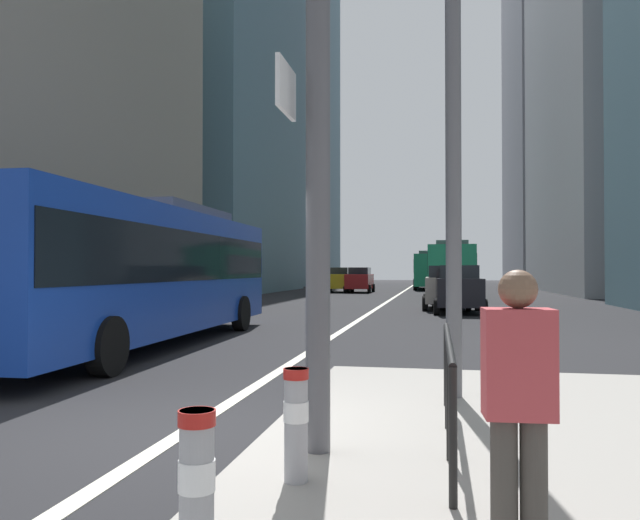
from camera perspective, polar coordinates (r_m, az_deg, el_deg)
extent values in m
plane|color=black|center=(26.37, 4.93, -4.74)|extent=(160.00, 160.00, 0.00)
cube|color=beige|center=(36.32, 6.55, -3.68)|extent=(0.20, 80.00, 0.01)
cube|color=slate|center=(52.02, -10.96, 13.83)|extent=(12.45, 20.44, 29.97)
cube|color=slate|center=(78.80, -3.40, 14.12)|extent=(10.23, 25.69, 44.38)
cube|color=gray|center=(82.63, 21.16, 16.49)|extent=(10.93, 20.82, 52.77)
cube|color=#14389E|center=(14.75, -16.08, -1.02)|extent=(2.84, 12.13, 2.75)
cube|color=black|center=(14.75, -16.07, 0.31)|extent=(2.88, 11.89, 1.10)
cube|color=#4C4C51|center=(16.47, -13.36, 4.30)|extent=(1.87, 4.39, 0.30)
cylinder|color=black|center=(10.83, -19.10, -7.55)|extent=(0.33, 1.01, 1.00)
cylinder|color=black|center=(17.98, -7.32, -4.93)|extent=(0.33, 1.01, 1.00)
cylinder|color=black|center=(18.80, -14.38, -4.73)|extent=(0.33, 1.01, 1.00)
cylinder|color=black|center=(16.38, -24.67, -5.88)|extent=(0.23, 0.64, 0.64)
cube|color=#198456|center=(38.26, 12.19, -0.95)|extent=(2.84, 11.45, 2.75)
cube|color=black|center=(38.27, 12.19, -0.43)|extent=(2.87, 11.23, 1.10)
cube|color=#4C4C51|center=(36.59, 12.17, 1.44)|extent=(1.87, 4.15, 0.30)
cylinder|color=black|center=(41.95, 10.59, -2.62)|extent=(0.33, 1.01, 1.00)
cylinder|color=black|center=(41.94, 13.87, -2.61)|extent=(0.33, 1.01, 1.00)
cylinder|color=black|center=(34.67, 10.18, -2.98)|extent=(0.33, 1.01, 1.00)
cylinder|color=black|center=(34.66, 14.15, -2.97)|extent=(0.33, 1.01, 1.00)
cube|color=#198456|center=(56.95, 10.12, -0.93)|extent=(2.53, 10.95, 2.75)
cube|color=black|center=(56.95, 10.12, -0.59)|extent=(2.57, 10.74, 1.10)
cube|color=#4C4C51|center=(55.33, 10.10, 0.65)|extent=(1.76, 3.95, 0.30)
cylinder|color=black|center=(60.49, 9.02, -2.09)|extent=(0.30, 1.00, 1.00)
cylinder|color=black|center=(60.47, 11.30, -2.09)|extent=(0.30, 1.00, 1.00)
cylinder|color=black|center=(53.49, 8.81, -2.25)|extent=(0.30, 1.00, 1.00)
cylinder|color=black|center=(53.47, 11.38, -2.24)|extent=(0.30, 1.00, 1.00)
cube|color=gold|center=(48.40, 1.79, -1.97)|extent=(1.90, 4.10, 1.10)
cube|color=black|center=(48.54, 1.81, -1.01)|extent=(1.56, 2.23, 0.52)
cylinder|color=black|center=(46.94, 2.68, -2.67)|extent=(0.24, 0.65, 0.64)
cylinder|color=black|center=(47.18, 0.48, -2.66)|extent=(0.24, 0.65, 0.64)
cylinder|color=black|center=(49.68, 3.04, -2.57)|extent=(0.24, 0.65, 0.64)
cylinder|color=black|center=(49.90, 0.95, -2.57)|extent=(0.24, 0.65, 0.64)
cube|color=#B2A899|center=(28.19, 11.58, -2.71)|extent=(1.81, 4.22, 1.10)
cube|color=black|center=(28.02, 11.58, -1.06)|extent=(1.51, 2.28, 0.52)
cylinder|color=black|center=(29.63, 9.76, -3.69)|extent=(0.22, 0.64, 0.64)
cylinder|color=black|center=(29.67, 13.29, -3.67)|extent=(0.22, 0.64, 0.64)
cylinder|color=black|center=(26.78, 9.69, -3.99)|extent=(0.22, 0.64, 0.64)
cylinder|color=black|center=(26.81, 13.59, -3.97)|extent=(0.22, 0.64, 0.64)
cube|color=black|center=(25.89, 12.66, -2.86)|extent=(1.89, 4.32, 1.10)
cube|color=black|center=(25.72, 12.67, -1.07)|extent=(1.55, 2.34, 0.52)
cylinder|color=black|center=(27.33, 10.57, -3.92)|extent=(0.24, 0.65, 0.64)
cylinder|color=black|center=(27.43, 14.39, -3.90)|extent=(0.24, 0.65, 0.64)
cylinder|color=black|center=(24.43, 10.72, -4.28)|extent=(0.24, 0.65, 0.64)
cylinder|color=black|center=(24.54, 14.99, -4.25)|extent=(0.24, 0.65, 0.64)
cube|color=maroon|center=(47.86, 3.69, -1.98)|extent=(1.79, 4.24, 1.10)
cube|color=black|center=(48.00, 3.71, -1.01)|extent=(1.50, 2.29, 0.52)
cylinder|color=black|center=(46.33, 4.59, -2.69)|extent=(0.22, 0.64, 0.64)
cylinder|color=black|center=(46.57, 2.36, -2.68)|extent=(0.22, 0.64, 0.64)
cylinder|color=black|center=(49.20, 4.96, -2.59)|extent=(0.22, 0.64, 0.64)
cylinder|color=black|center=(49.42, 2.86, -2.58)|extent=(0.22, 0.64, 0.64)
cylinder|color=#515156|center=(5.66, -0.19, 13.26)|extent=(0.22, 0.22, 6.00)
cube|color=white|center=(5.60, -3.16, 15.56)|extent=(0.04, 0.60, 0.44)
cylinder|color=#56565B|center=(8.35, 12.23, 15.72)|extent=(0.20, 0.20, 8.00)
cylinder|color=#99999E|center=(3.46, -11.36, -20.65)|extent=(0.18, 0.18, 0.89)
cylinder|color=white|center=(3.42, -11.35, -18.98)|extent=(0.19, 0.19, 0.16)
cylinder|color=#B21E19|center=(3.34, -11.34, -14.14)|extent=(0.20, 0.20, 0.08)
cylinder|color=#99999E|center=(4.85, -2.24, -15.02)|extent=(0.18, 0.18, 0.86)
cylinder|color=white|center=(4.83, -2.24, -13.83)|extent=(0.19, 0.19, 0.15)
cylinder|color=#B21E19|center=(4.77, -2.24, -10.47)|extent=(0.20, 0.20, 0.08)
cylinder|color=black|center=(4.43, 12.22, -15.78)|extent=(0.06, 0.06, 0.95)
cylinder|color=black|center=(5.46, 11.94, -12.92)|extent=(0.06, 0.06, 0.95)
cylinder|color=black|center=(6.50, 11.75, -10.97)|extent=(0.06, 0.06, 0.95)
cylinder|color=black|center=(7.55, 11.62, -9.56)|extent=(0.06, 0.06, 0.95)
cylinder|color=black|center=(5.91, 11.82, -7.33)|extent=(0.06, 3.19, 0.06)
cylinder|color=#423D38|center=(3.82, 19.20, -19.45)|extent=(0.15, 0.15, 0.79)
cylinder|color=#423D38|center=(3.79, 16.69, -19.61)|extent=(0.15, 0.15, 0.79)
cube|color=#B73D42|center=(3.64, 17.89, -9.07)|extent=(0.40, 0.26, 0.61)
sphere|color=brown|center=(3.61, 17.86, -2.58)|extent=(0.22, 0.22, 0.22)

